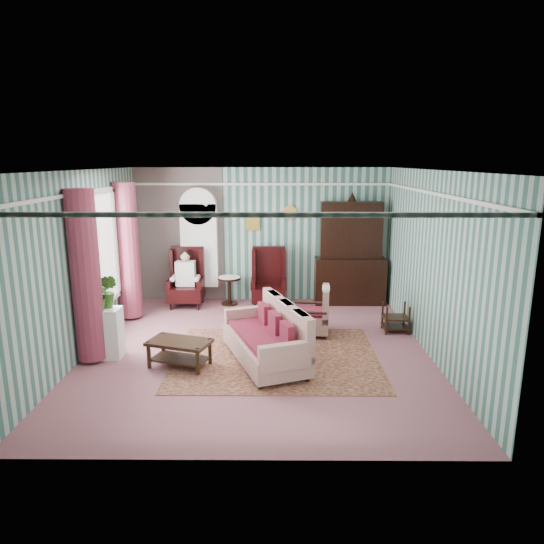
{
  "coord_description": "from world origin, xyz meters",
  "views": [
    {
      "loc": [
        0.3,
        -7.47,
        3.04
      ],
      "look_at": [
        0.23,
        0.6,
        1.18
      ],
      "focal_mm": 32.0,
      "sensor_mm": 36.0,
      "label": 1
    }
  ],
  "objects_px": {
    "wingback_right": "(269,278)",
    "sofa": "(265,334)",
    "nest_table": "(396,317)",
    "dresser_hutch": "(351,250)",
    "round_side_table": "(229,291)",
    "coffee_table": "(180,353)",
    "floral_armchair": "(310,309)",
    "wingback_left": "(186,278)",
    "bookcase": "(200,251)",
    "plant_stand": "(104,333)",
    "seated_woman": "(186,279)"
  },
  "relations": [
    {
      "from": "wingback_right",
      "to": "sofa",
      "type": "xyz_separation_m",
      "value": [
        -0.02,
        -2.95,
        -0.16
      ]
    },
    {
      "from": "nest_table",
      "to": "dresser_hutch",
      "type": "bearing_deg",
      "value": 107.39
    },
    {
      "from": "round_side_table",
      "to": "coffee_table",
      "type": "height_order",
      "value": "round_side_table"
    },
    {
      "from": "dresser_hutch",
      "to": "floral_armchair",
      "type": "height_order",
      "value": "dresser_hutch"
    },
    {
      "from": "wingback_left",
      "to": "coffee_table",
      "type": "relative_size",
      "value": 1.36
    },
    {
      "from": "bookcase",
      "to": "dresser_hutch",
      "type": "distance_m",
      "value": 3.25
    },
    {
      "from": "floral_armchair",
      "to": "dresser_hutch",
      "type": "bearing_deg",
      "value": -21.11
    },
    {
      "from": "bookcase",
      "to": "sofa",
      "type": "distance_m",
      "value": 3.71
    },
    {
      "from": "sofa",
      "to": "bookcase",
      "type": "bearing_deg",
      "value": 3.61
    },
    {
      "from": "plant_stand",
      "to": "coffee_table",
      "type": "xyz_separation_m",
      "value": [
        1.25,
        -0.35,
        -0.2
      ]
    },
    {
      "from": "sofa",
      "to": "floral_armchair",
      "type": "xyz_separation_m",
      "value": [
        0.78,
        1.27,
        0.0
      ]
    },
    {
      "from": "round_side_table",
      "to": "sofa",
      "type": "distance_m",
      "value": 3.21
    },
    {
      "from": "plant_stand",
      "to": "floral_armchair",
      "type": "distance_m",
      "value": 3.48
    },
    {
      "from": "plant_stand",
      "to": "sofa",
      "type": "relative_size",
      "value": 0.42
    },
    {
      "from": "bookcase",
      "to": "nest_table",
      "type": "relative_size",
      "value": 4.15
    },
    {
      "from": "seated_woman",
      "to": "wingback_right",
      "type": "bearing_deg",
      "value": 0.0
    },
    {
      "from": "round_side_table",
      "to": "nest_table",
      "type": "distance_m",
      "value": 3.6
    },
    {
      "from": "bookcase",
      "to": "sofa",
      "type": "bearing_deg",
      "value": -66.09
    },
    {
      "from": "bookcase",
      "to": "plant_stand",
      "type": "relative_size",
      "value": 2.8
    },
    {
      "from": "nest_table",
      "to": "plant_stand",
      "type": "relative_size",
      "value": 0.68
    },
    {
      "from": "coffee_table",
      "to": "bookcase",
      "type": "bearing_deg",
      "value": 93.31
    },
    {
      "from": "wingback_left",
      "to": "seated_woman",
      "type": "relative_size",
      "value": 1.06
    },
    {
      "from": "round_side_table",
      "to": "coffee_table",
      "type": "xyz_separation_m",
      "value": [
        -0.45,
        -3.25,
        -0.1
      ]
    },
    {
      "from": "wingback_left",
      "to": "sofa",
      "type": "relative_size",
      "value": 0.66
    },
    {
      "from": "dresser_hutch",
      "to": "wingback_left",
      "type": "height_order",
      "value": "dresser_hutch"
    },
    {
      "from": "seated_woman",
      "to": "dresser_hutch",
      "type": "bearing_deg",
      "value": 4.41
    },
    {
      "from": "wingback_right",
      "to": "floral_armchair",
      "type": "height_order",
      "value": "wingback_right"
    },
    {
      "from": "wingback_right",
      "to": "coffee_table",
      "type": "bearing_deg",
      "value": -112.75
    },
    {
      "from": "nest_table",
      "to": "floral_armchair",
      "type": "height_order",
      "value": "floral_armchair"
    },
    {
      "from": "bookcase",
      "to": "plant_stand",
      "type": "height_order",
      "value": "bookcase"
    },
    {
      "from": "dresser_hutch",
      "to": "sofa",
      "type": "xyz_separation_m",
      "value": [
        -1.77,
        -3.22,
        -0.72
      ]
    },
    {
      "from": "dresser_hutch",
      "to": "wingback_right",
      "type": "relative_size",
      "value": 1.89
    },
    {
      "from": "nest_table",
      "to": "floral_armchair",
      "type": "xyz_separation_m",
      "value": [
        -1.56,
        -0.13,
        0.19
      ]
    },
    {
      "from": "bookcase",
      "to": "coffee_table",
      "type": "xyz_separation_m",
      "value": [
        0.2,
        -3.49,
        -0.92
      ]
    },
    {
      "from": "dresser_hutch",
      "to": "seated_woman",
      "type": "xyz_separation_m",
      "value": [
        -3.5,
        -0.27,
        -0.59
      ]
    },
    {
      "from": "dresser_hutch",
      "to": "wingback_right",
      "type": "bearing_deg",
      "value": -171.23
    },
    {
      "from": "wingback_right",
      "to": "round_side_table",
      "type": "bearing_deg",
      "value": 169.99
    },
    {
      "from": "dresser_hutch",
      "to": "wingback_left",
      "type": "xyz_separation_m",
      "value": [
        -3.5,
        -0.27,
        -0.55
      ]
    },
    {
      "from": "nest_table",
      "to": "floral_armchair",
      "type": "bearing_deg",
      "value": -175.18
    },
    {
      "from": "round_side_table",
      "to": "nest_table",
      "type": "xyz_separation_m",
      "value": [
        3.17,
        -1.7,
        -0.03
      ]
    },
    {
      "from": "dresser_hutch",
      "to": "seated_woman",
      "type": "bearing_deg",
      "value": -175.59
    },
    {
      "from": "nest_table",
      "to": "plant_stand",
      "type": "distance_m",
      "value": 5.02
    },
    {
      "from": "dresser_hutch",
      "to": "seated_woman",
      "type": "relative_size",
      "value": 2.0
    },
    {
      "from": "seated_woman",
      "to": "floral_armchair",
      "type": "bearing_deg",
      "value": -33.79
    },
    {
      "from": "dresser_hutch",
      "to": "round_side_table",
      "type": "relative_size",
      "value": 3.93
    },
    {
      "from": "dresser_hutch",
      "to": "sofa",
      "type": "bearing_deg",
      "value": -118.79
    },
    {
      "from": "seated_woman",
      "to": "plant_stand",
      "type": "height_order",
      "value": "seated_woman"
    },
    {
      "from": "dresser_hutch",
      "to": "sofa",
      "type": "height_order",
      "value": "dresser_hutch"
    },
    {
      "from": "wingback_right",
      "to": "coffee_table",
      "type": "xyz_separation_m",
      "value": [
        -1.3,
        -3.1,
        -0.42
      ]
    },
    {
      "from": "bookcase",
      "to": "coffee_table",
      "type": "distance_m",
      "value": 3.61
    }
  ]
}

